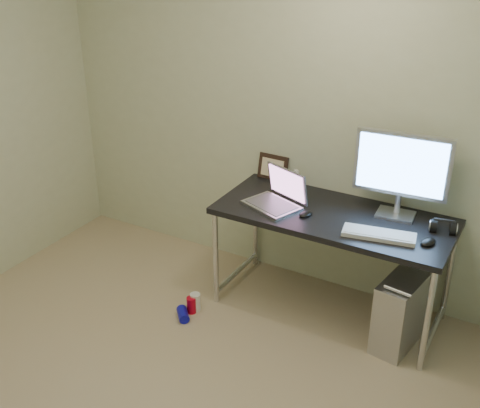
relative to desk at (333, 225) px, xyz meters
name	(u,v)px	position (x,y,z in m)	size (l,w,h in m)	color
floor	(131,408)	(-0.60, -1.42, -0.67)	(3.50, 3.50, 0.00)	tan
wall_back	(275,112)	(-0.60, 0.33, 0.58)	(3.50, 0.02, 2.50)	beige
desk	(333,225)	(0.00, 0.00, 0.00)	(1.53, 0.67, 0.75)	black
tower_computer	(402,310)	(0.53, -0.10, -0.42)	(0.27, 0.49, 0.52)	#AEAFB4
cable_a	(413,259)	(0.48, 0.28, -0.27)	(0.01, 0.01, 0.70)	black
cable_b	(426,267)	(0.57, 0.26, -0.29)	(0.01, 0.01, 0.72)	black
can_red	(191,305)	(-0.80, -0.49, -0.61)	(0.07, 0.07, 0.12)	red
can_white	(195,302)	(-0.80, -0.46, -0.60)	(0.07, 0.07, 0.13)	white
can_blue	(183,314)	(-0.82, -0.59, -0.63)	(0.07, 0.07, 0.13)	#1011BB
laptop	(278,197)	(-0.38, -0.06, 0.14)	(0.43, 0.39, 0.24)	#BABBC1
monitor	(402,169)	(0.36, 0.18, 0.41)	(0.59, 0.19, 0.56)	#BABBC1
keyboard	(379,235)	(0.35, -0.15, 0.09)	(0.43, 0.14, 0.03)	silver
mouse_right	(428,241)	(0.63, -0.09, 0.10)	(0.08, 0.12, 0.04)	black
mouse_left	(306,213)	(-0.15, -0.11, 0.10)	(0.06, 0.10, 0.04)	black
headphones	(443,227)	(0.67, 0.10, 0.11)	(0.17, 0.10, 0.10)	black
picture_frame	(273,167)	(-0.60, 0.31, 0.17)	(0.23, 0.03, 0.18)	black
webcam	(296,174)	(-0.40, 0.26, 0.18)	(0.05, 0.04, 0.13)	silver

